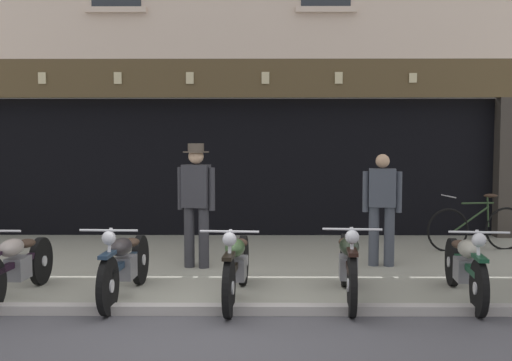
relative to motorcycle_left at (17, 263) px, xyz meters
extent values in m
cube|color=gray|center=(2.23, 4.30, -0.45)|extent=(22.87, 10.00, 0.08)
cube|color=#A8A19D|center=(2.23, -0.62, -0.40)|extent=(22.87, 0.16, 0.18)
cube|color=black|center=(2.23, 6.60, 0.89)|extent=(10.00, 4.00, 2.60)
cube|color=#332D28|center=(7.45, 4.48, 0.89)|extent=(0.44, 0.36, 2.60)
cube|color=#23282D|center=(2.23, 4.85, 1.02)|extent=(9.57, 0.03, 2.18)
cube|color=#4C3C23|center=(2.23, 4.42, 2.54)|extent=(10.87, 0.24, 0.70)
cube|color=#C6B789|center=(-1.18, 4.29, 2.54)|extent=(0.14, 0.03, 0.21)
cube|color=#C6B789|center=(0.21, 4.29, 2.54)|extent=(0.14, 0.03, 0.21)
cube|color=#C6B789|center=(1.53, 4.29, 2.54)|extent=(0.14, 0.03, 0.21)
cube|color=#C6B789|center=(2.91, 4.29, 2.54)|extent=(0.14, 0.03, 0.22)
cube|color=#C6B789|center=(4.25, 4.29, 2.54)|extent=(0.14, 0.03, 0.21)
cube|color=#C6B789|center=(5.61, 4.29, 2.54)|extent=(0.14, 0.03, 0.17)
cube|color=beige|center=(0.21, 4.25, 3.76)|extent=(1.10, 0.12, 0.10)
cube|color=beige|center=(4.01, 4.25, 3.76)|extent=(1.10, 0.12, 0.10)
cylinder|color=black|center=(0.03, 0.68, -0.11)|extent=(0.11, 0.60, 0.60)
cylinder|color=silver|center=(0.03, 0.68, -0.11)|extent=(0.12, 0.14, 0.13)
cube|color=black|center=(0.00, 0.03, 0.01)|extent=(0.12, 1.21, 0.07)
cube|color=slate|center=(0.00, 0.03, -0.06)|extent=(0.21, 0.33, 0.26)
ellipsoid|color=gray|center=(-0.01, -0.13, 0.21)|extent=(0.24, 0.47, 0.20)
ellipsoid|color=#38281E|center=(0.01, 0.26, 0.19)|extent=(0.21, 0.31, 0.10)
cylinder|color=black|center=(1.22, -0.66, -0.10)|extent=(0.10, 0.63, 0.62)
cylinder|color=silver|center=(1.22, -0.66, -0.10)|extent=(0.11, 0.14, 0.14)
cylinder|color=black|center=(1.29, 0.72, -0.10)|extent=(0.11, 0.63, 0.62)
cylinder|color=silver|center=(1.29, 0.72, -0.10)|extent=(0.12, 0.14, 0.14)
cube|color=#1E3045|center=(1.25, 0.03, 0.02)|extent=(0.13, 1.27, 0.07)
cube|color=slate|center=(1.25, 0.03, -0.05)|extent=(0.22, 0.33, 0.26)
ellipsoid|color=#292527|center=(1.24, -0.14, 0.22)|extent=(0.24, 0.47, 0.20)
ellipsoid|color=#38281E|center=(1.27, 0.27, 0.20)|extent=(0.22, 0.31, 0.10)
cube|color=#1E3045|center=(1.22, -0.66, 0.23)|extent=(0.12, 0.36, 0.04)
sphere|color=silver|center=(1.22, -0.60, 0.40)|extent=(0.15, 0.15, 0.15)
cylinder|color=silver|center=(1.22, -0.60, 0.48)|extent=(0.62, 0.06, 0.02)
cylinder|color=silver|center=(1.22, -0.62, 0.19)|extent=(0.05, 0.24, 0.62)
cylinder|color=black|center=(2.49, -0.74, -0.10)|extent=(0.12, 0.63, 0.62)
cylinder|color=silver|center=(2.49, -0.74, -0.10)|extent=(0.11, 0.14, 0.14)
cylinder|color=black|center=(2.60, 0.70, -0.10)|extent=(0.13, 0.63, 0.62)
cylinder|color=silver|center=(2.60, 0.70, -0.10)|extent=(0.12, 0.15, 0.14)
cube|color=black|center=(2.55, -0.02, 0.02)|extent=(0.17, 1.32, 0.07)
cube|color=slate|center=(2.55, -0.02, -0.05)|extent=(0.22, 0.33, 0.26)
ellipsoid|color=#344E2B|center=(2.53, -0.19, 0.22)|extent=(0.26, 0.48, 0.20)
ellipsoid|color=#38281E|center=(2.57, 0.24, 0.20)|extent=(0.22, 0.31, 0.10)
cube|color=black|center=(2.49, -0.74, 0.23)|extent=(0.13, 0.37, 0.04)
sphere|color=silver|center=(2.50, -0.68, 0.40)|extent=(0.15, 0.15, 0.15)
cylinder|color=silver|center=(2.50, -0.68, 0.48)|extent=(0.62, 0.07, 0.02)
cylinder|color=silver|center=(2.50, -0.70, 0.19)|extent=(0.06, 0.28, 0.61)
cylinder|color=black|center=(3.78, -0.69, -0.08)|extent=(0.12, 0.66, 0.66)
cylinder|color=silver|center=(3.78, -0.69, -0.08)|extent=(0.11, 0.15, 0.14)
cylinder|color=black|center=(3.88, 0.63, -0.08)|extent=(0.13, 0.66, 0.66)
cylinder|color=silver|center=(3.88, 0.63, -0.08)|extent=(0.12, 0.15, 0.14)
cube|color=black|center=(3.83, -0.03, 0.04)|extent=(0.17, 1.22, 0.07)
cube|color=slate|center=(3.83, -0.03, -0.03)|extent=(0.23, 0.34, 0.26)
ellipsoid|color=black|center=(3.82, -0.19, 0.24)|extent=(0.26, 0.48, 0.20)
ellipsoid|color=#38281E|center=(3.85, 0.21, 0.22)|extent=(0.22, 0.32, 0.10)
cube|color=black|center=(3.78, -0.69, 0.27)|extent=(0.13, 0.37, 0.04)
sphere|color=silver|center=(3.78, -0.63, 0.42)|extent=(0.15, 0.15, 0.15)
cylinder|color=silver|center=(3.78, -0.63, 0.50)|extent=(0.62, 0.07, 0.02)
cylinder|color=silver|center=(3.78, -0.65, 0.21)|extent=(0.06, 0.28, 0.61)
cylinder|color=black|center=(5.10, -0.69, -0.11)|extent=(0.13, 0.60, 0.60)
cylinder|color=silver|center=(5.10, -0.69, -0.11)|extent=(0.11, 0.14, 0.13)
cylinder|color=black|center=(5.24, 0.65, -0.11)|extent=(0.14, 0.61, 0.60)
cylinder|color=silver|center=(5.24, 0.65, -0.11)|extent=(0.12, 0.14, 0.13)
cube|color=#113C25|center=(5.17, -0.02, 0.01)|extent=(0.20, 1.25, 0.07)
cube|color=slate|center=(5.17, -0.02, -0.06)|extent=(0.23, 0.34, 0.26)
ellipsoid|color=gray|center=(5.15, -0.18, 0.21)|extent=(0.27, 0.48, 0.20)
ellipsoid|color=#38281E|center=(5.20, 0.22, 0.19)|extent=(0.23, 0.32, 0.10)
cube|color=#113C25|center=(5.10, -0.69, 0.21)|extent=(0.14, 0.37, 0.04)
sphere|color=silver|center=(5.10, -0.63, 0.39)|extent=(0.15, 0.15, 0.15)
cylinder|color=silver|center=(5.10, -0.63, 0.47)|extent=(0.62, 0.09, 0.02)
cylinder|color=silver|center=(5.10, -0.65, 0.18)|extent=(0.06, 0.26, 0.61)
cylinder|color=#2D2D33|center=(2.01, 1.68, 0.03)|extent=(0.15, 0.15, 0.89)
cylinder|color=#2D2D33|center=(1.80, 1.73, 0.03)|extent=(0.15, 0.15, 0.89)
cube|color=#2D2D33|center=(1.91, 1.70, 0.76)|extent=(0.42, 0.31, 0.61)
cube|color=silver|center=(1.93, 1.81, 0.84)|extent=(0.14, 0.05, 0.34)
cube|color=#47234C|center=(1.94, 1.83, 0.83)|extent=(0.05, 0.02, 0.32)
cylinder|color=#2D2D33|center=(2.13, 1.65, 0.73)|extent=(0.09, 0.09, 0.61)
cylinder|color=#2D2D33|center=(1.68, 1.76, 0.73)|extent=(0.09, 0.09, 0.61)
sphere|color=tan|center=(1.91, 1.70, 1.19)|extent=(0.22, 0.22, 0.22)
cylinder|color=#4C4238|center=(1.91, 1.70, 1.25)|extent=(0.37, 0.37, 0.01)
cylinder|color=#4C4238|center=(1.91, 1.70, 1.31)|extent=(0.23, 0.23, 0.12)
cylinder|color=#3D424C|center=(4.69, 1.82, 0.03)|extent=(0.15, 0.15, 0.88)
cylinder|color=#3D424C|center=(4.47, 1.85, 0.03)|extent=(0.15, 0.15, 0.88)
cube|color=#3D424C|center=(4.58, 1.83, 0.73)|extent=(0.41, 0.28, 0.55)
cube|color=silver|center=(4.60, 1.95, 0.80)|extent=(0.14, 0.04, 0.31)
cube|color=#47234C|center=(4.60, 1.96, 0.79)|extent=(0.05, 0.02, 0.29)
cylinder|color=#3D424C|center=(4.81, 1.80, 0.67)|extent=(0.09, 0.09, 0.59)
cylinder|color=#3D424C|center=(4.35, 1.87, 0.67)|extent=(0.09, 0.09, 0.59)
sphere|color=tan|center=(4.58, 1.83, 1.12)|extent=(0.20, 0.20, 0.20)
cube|color=beige|center=(3.65, 4.70, 1.36)|extent=(0.68, 0.02, 1.08)
cube|color=#232328|center=(3.65, 4.69, 1.80)|extent=(0.68, 0.01, 0.20)
cube|color=silver|center=(4.61, 4.70, 1.36)|extent=(0.68, 0.02, 0.91)
cube|color=#511E19|center=(4.61, 4.69, 1.72)|extent=(0.68, 0.01, 0.20)
torus|color=black|center=(5.90, 3.01, -0.07)|extent=(0.72, 0.15, 0.72)
torus|color=black|center=(6.92, 3.17, -0.07)|extent=(0.72, 0.15, 0.72)
cylinder|color=#23381E|center=(6.31, 3.07, 0.11)|extent=(0.61, 0.13, 0.42)
cylinder|color=#23381E|center=(6.41, 3.09, 0.37)|extent=(0.56, 0.12, 0.03)
cylinder|color=#23381E|center=(6.59, 3.11, 0.23)|extent=(0.07, 0.04, 0.52)
ellipsoid|color=#332319|center=(6.63, 3.12, 0.49)|extent=(0.26, 0.16, 0.06)
cylinder|color=silver|center=(5.90, 3.01, 0.49)|extent=(0.10, 0.50, 0.02)
camera|label=1|loc=(2.81, -6.97, 1.46)|focal=42.90mm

